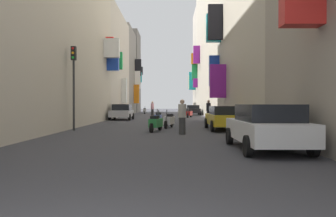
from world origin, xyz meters
TOP-DOWN VIEW (x-y plane):
  - ground_plane at (0.00, 30.00)m, footprint 140.00×140.00m
  - building_left_mid_a at (-7.99, 35.66)m, footprint 6.94×13.76m
  - building_left_mid_b at (-7.98, 47.16)m, footprint 7.02×9.20m
  - building_left_far at (-7.99, 56.71)m, footprint 6.64×6.57m
  - building_right_mid_a at (7.99, 29.78)m, footprint 7.23×34.90m
  - building_right_mid_b at (7.98, 49.54)m, footprint 7.01×4.62m
  - building_right_mid_c at (7.99, 55.92)m, footprint 7.11×8.15m
  - parked_car_silver at (-3.83, 28.10)m, footprint 1.97×3.98m
  - parked_car_black at (3.73, 41.45)m, footprint 2.00×4.04m
  - parked_car_yellow at (3.81, 16.04)m, footprint 1.91×4.33m
  - parked_car_white at (3.77, 7.96)m, footprint 1.97×4.24m
  - scooter_green at (-0.04, 14.86)m, footprint 0.74×1.95m
  - scooter_red at (2.79, 32.84)m, footprint 0.76×1.86m
  - scooter_silver at (-3.15, 46.51)m, footprint 0.46×1.95m
  - scooter_blue at (-0.14, 20.80)m, footprint 0.54×1.79m
  - scooter_white at (0.65, 17.54)m, footprint 0.71×1.87m
  - pedestrian_crossing at (3.93, 24.95)m, footprint 0.51×0.51m
  - pedestrian_near_left at (1.31, 13.26)m, footprint 0.42×0.42m
  - pedestrian_near_right at (-1.45, 36.73)m, footprint 0.44×0.44m
  - traffic_light_near_corner at (-4.58, 15.50)m, footprint 0.26×0.34m

SIDE VIEW (x-z plane):
  - ground_plane at x=0.00m, z-range 0.00..0.00m
  - scooter_blue at x=-0.14m, z-range -0.10..1.03m
  - scooter_white at x=0.65m, z-range -0.10..1.03m
  - scooter_red at x=2.79m, z-range -0.10..1.03m
  - scooter_silver at x=-3.15m, z-range -0.10..1.03m
  - scooter_green at x=-0.04m, z-range -0.10..1.03m
  - parked_car_black at x=3.73m, z-range 0.05..1.39m
  - parked_car_yellow at x=3.81m, z-range 0.05..1.40m
  - parked_car_silver at x=-3.83m, z-range 0.03..1.49m
  - parked_car_white at x=3.77m, z-range 0.04..1.48m
  - pedestrian_near_left at x=1.31m, z-range 0.00..1.68m
  - pedestrian_near_right at x=-1.45m, z-range 0.00..1.80m
  - pedestrian_crossing at x=3.93m, z-range 0.00..1.80m
  - traffic_light_near_corner at x=-4.58m, z-range 0.81..5.44m
  - building_left_mid_a at x=-7.99m, z-range 0.00..12.13m
  - building_left_mid_b at x=-7.98m, z-range -0.01..12.77m
  - building_left_far at x=-7.99m, z-range 0.00..14.46m
  - building_right_mid_c at x=7.99m, z-range -0.01..17.96m
  - building_right_mid_a at x=7.99m, z-range -0.01..20.72m
  - building_right_mid_b at x=7.98m, z-range -0.02..21.67m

